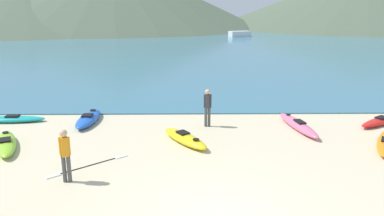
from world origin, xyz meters
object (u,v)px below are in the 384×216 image
Objects in this scene: kayak_on_sand_3 at (6,143)px; loose_paddle at (89,166)px; person_near_foreground at (65,152)px; kayak_on_sand_1 at (298,125)px; kayak_on_sand_2 at (185,138)px; moored_boat_2 at (160,30)px; kayak_on_sand_6 at (9,119)px; kayak_on_sand_4 at (383,120)px; kayak_on_sand_0 at (88,119)px; moored_boat_1 at (240,34)px; person_near_waterline at (208,105)px; moored_boat_0 at (56,31)px.

loose_paddle is (3.41, -1.66, -0.16)m from kayak_on_sand_3.
person_near_foreground is at bearing -42.05° from kayak_on_sand_3.
kayak_on_sand_1 and kayak_on_sand_2 have the same top height.
kayak_on_sand_6 is at bearing -93.03° from moored_boat_2.
kayak_on_sand_3 is 15.44m from kayak_on_sand_4.
kayak_on_sand_1 is 1.53× the size of loose_paddle.
kayak_on_sand_0 reaches higher than kayak_on_sand_1.
moored_boat_1 reaches higher than kayak_on_sand_0.
kayak_on_sand_4 reaches higher than kayak_on_sand_6.
loose_paddle is at bearing -154.45° from kayak_on_sand_1.
person_near_foreground is 0.99× the size of person_near_waterline.
loose_paddle is at bearing 73.22° from person_near_foreground.
kayak_on_sand_2 is at bearing -85.18° from moored_boat_2.
kayak_on_sand_4 is at bearing 2.30° from person_near_waterline.
kayak_on_sand_1 is (9.02, -0.99, -0.01)m from kayak_on_sand_0.
moored_boat_1 reaches higher than loose_paddle.
loose_paddle is at bearing -88.27° from moored_boat_2.
person_near_waterline is (8.79, -0.75, 0.80)m from kayak_on_sand_6.
loose_paddle is at bearing -102.71° from moored_boat_1.
person_near_waterline is (4.37, 5.23, 0.01)m from person_near_foreground.
kayak_on_sand_4 is 13.35m from person_near_foreground.
person_near_foreground is at bearing -155.42° from kayak_on_sand_4.
kayak_on_sand_1 is at bearing -170.06° from kayak_on_sand_4.
kayak_on_sand_0 is 51.81m from moored_boat_1.
moored_boat_2 reaches higher than moored_boat_1.
moored_boat_0 is (-32.56, 54.30, 0.62)m from kayak_on_sand_4.
kayak_on_sand_6 is 52.72m from moored_boat_1.
moored_boat_0 is (-23.86, 56.61, 0.60)m from kayak_on_sand_2.
person_near_waterline is 56.46m from moored_boat_2.
moored_boat_2 is 60.31m from loose_paddle.
kayak_on_sand_4 is 1.32× the size of loose_paddle.
person_near_waterline is (7.44, 2.46, 0.76)m from kayak_on_sand_3.
moored_boat_2 is at bearing 94.82° from kayak_on_sand_2.
moored_boat_0 is (-17.38, 57.07, 0.60)m from kayak_on_sand_3.
kayak_on_sand_2 is 0.83× the size of kayak_on_sand_6.
kayak_on_sand_3 reaches higher than loose_paddle.
loose_paddle is at bearing -159.39° from kayak_on_sand_4.
loose_paddle is (-11.78, -4.43, -0.13)m from kayak_on_sand_4.
person_near_waterline is 51.29m from moored_boat_1.
kayak_on_sand_1 is 1.19× the size of kayak_on_sand_3.
kayak_on_sand_1 is at bearing 25.55° from loose_paddle.
moored_boat_2 is at bearing 90.64° from kayak_on_sand_0.
moored_boat_2 is (2.93, 55.40, 0.66)m from kayak_on_sand_6.
person_near_waterline reaches higher than kayak_on_sand_4.
loose_paddle is at bearing -25.96° from kayak_on_sand_3.
moored_boat_1 reaches higher than kayak_on_sand_3.
person_near_waterline is 5.84m from loose_paddle.
kayak_on_sand_2 is 0.88× the size of kayak_on_sand_4.
kayak_on_sand_6 is 55.49m from moored_boat_2.
kayak_on_sand_2 is 0.62× the size of moored_boat_2.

